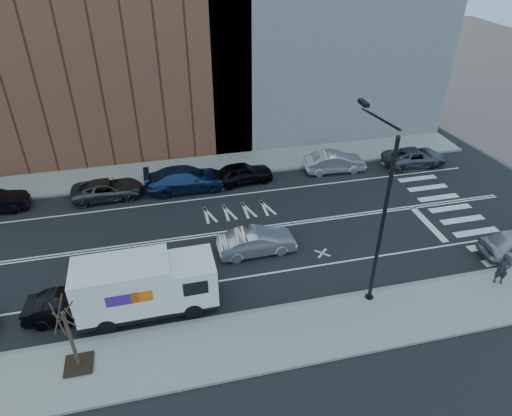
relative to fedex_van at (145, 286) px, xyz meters
name	(u,v)px	position (x,y,z in m)	size (l,w,h in m)	color
ground	(211,235)	(3.95, 5.60, -1.61)	(120.00, 120.00, 0.00)	black
sidewalk_near	(240,344)	(3.95, -3.20, -1.54)	(44.00, 3.60, 0.15)	gray
sidewalk_far	(194,168)	(3.95, 14.40, -1.54)	(44.00, 3.60, 0.15)	gray
curb_near	(233,316)	(3.95, -1.40, -1.53)	(44.00, 0.25, 0.17)	gray
curb_far	(197,179)	(3.95, 12.60, -1.53)	(44.00, 0.25, 0.17)	gray
crosswalk	(444,203)	(19.95, 5.60, -1.61)	(3.00, 14.00, 0.01)	white
road_markings	(211,234)	(3.95, 5.60, -1.61)	(40.00, 8.60, 0.01)	white
bldg_brick	(63,5)	(-4.05, 21.20, 9.39)	(26.00, 10.00, 22.00)	brown
streetlight	(379,211)	(10.95, -1.31, 3.47)	(0.44, 4.02, 9.34)	black
street_tree	(73,345)	(-3.05, -2.80, -0.16)	(1.20, 1.20, 3.75)	black
fedex_van	(145,286)	(0.00, 0.00, 0.00)	(6.76, 2.46, 3.07)	black
far_parked_c	(108,189)	(-2.30, 11.54, -0.95)	(2.19, 4.76, 1.32)	#44484B
far_parked_d	(186,179)	(3.09, 11.48, -0.78)	(2.34, 5.76, 1.67)	navy
far_parked_e	(242,173)	(7.15, 11.53, -0.86)	(1.79, 4.45, 1.51)	black
far_parked_f	(335,162)	(14.33, 11.67, -0.85)	(1.61, 4.61, 1.52)	silver
far_parked_g	(415,157)	(20.75, 11.16, -0.92)	(2.28, 4.95, 1.38)	#515459
driving_sedan	(257,242)	(6.27, 3.30, -0.87)	(1.56, 4.48, 1.48)	silver
near_parked_rear_a	(72,307)	(-3.55, 0.28, -0.90)	(1.52, 4.35, 1.43)	black
pedestrian	(503,269)	(18.08, -2.33, -0.56)	(0.66, 0.43, 1.81)	black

